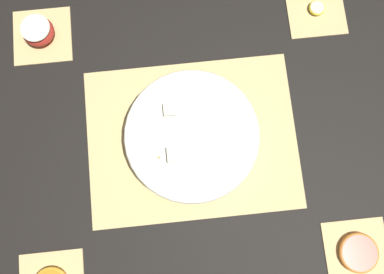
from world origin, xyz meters
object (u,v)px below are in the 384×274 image
apple_half (38,31)px  banana_coin_single (317,8)px  grapefruit_slice (359,253)px  fruit_salad_bowl (192,136)px

apple_half → banana_coin_single: (-0.66, 0.00, -0.02)m
apple_half → grapefruit_slice: bearing=139.3°
fruit_salad_bowl → apple_half: size_ratio=4.00×
fruit_salad_bowl → grapefruit_slice: 0.43m
fruit_salad_bowl → banana_coin_single: 0.43m
apple_half → banana_coin_single: 0.66m
apple_half → banana_coin_single: bearing=180.0°
fruit_salad_bowl → banana_coin_single: bearing=-139.3°
apple_half → grapefruit_slice: (-0.66, 0.57, -0.02)m
banana_coin_single → grapefruit_slice: size_ratio=0.45×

